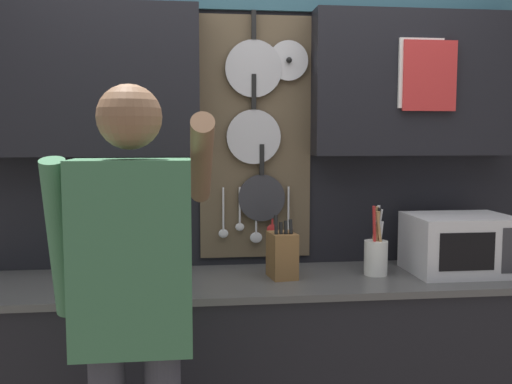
% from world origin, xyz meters
% --- Properties ---
extents(base_cabinet_counter, '(2.60, 0.60, 0.88)m').
position_xyz_m(base_cabinet_counter, '(0.00, -0.00, 0.44)').
color(base_cabinet_counter, black).
rests_on(base_cabinet_counter, ground_plane).
extents(back_wall_unit, '(3.17, 0.23, 2.42)m').
position_xyz_m(back_wall_unit, '(0.00, 0.26, 1.48)').
color(back_wall_unit, black).
rests_on(back_wall_unit, ground_plane).
extents(microwave, '(0.46, 0.36, 0.27)m').
position_xyz_m(microwave, '(0.94, 0.00, 1.02)').
color(microwave, silver).
rests_on(microwave, base_cabinet_counter).
extents(knife_block, '(0.13, 0.16, 0.29)m').
position_xyz_m(knife_block, '(0.10, 0.00, 0.99)').
color(knife_block, brown).
rests_on(knife_block, base_cabinet_counter).
extents(utensil_crock, '(0.11, 0.11, 0.33)m').
position_xyz_m(utensil_crock, '(0.54, 0.00, 0.98)').
color(utensil_crock, white).
rests_on(utensil_crock, base_cabinet_counter).
extents(person, '(0.54, 0.61, 1.68)m').
position_xyz_m(person, '(-0.50, -0.64, 1.00)').
color(person, '#383842').
rests_on(person, ground_plane).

